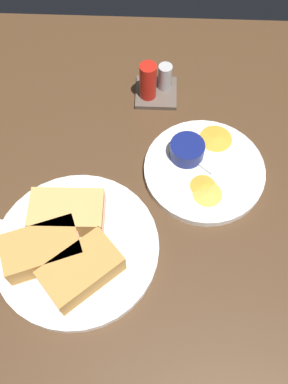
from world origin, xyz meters
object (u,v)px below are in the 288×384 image
(ramekin_light_gravy, at_px, (187,150))
(ramekin_dark_sauce, at_px, (77,279))
(spoon_by_gravy_ramekin, at_px, (185,153))
(sandwich_half_near, at_px, (67,213))
(plate_sandwich_main, at_px, (77,247))
(plate_chips_companion, at_px, (204,170))
(spoon_by_dark_ramekin, at_px, (65,257))
(condiment_caddy, at_px, (155,84))
(sandwich_half_far, at_px, (42,249))
(sandwich_half_extra, at_px, (81,270))

(ramekin_light_gravy, bearing_deg, ramekin_dark_sauce, -124.68)
(ramekin_light_gravy, xyz_separation_m, spoon_by_gravy_ramekin, (-0.00, 0.00, -0.01))
(ramekin_light_gravy, bearing_deg, sandwich_half_near, -145.27)
(plate_sandwich_main, height_order, plate_chips_companion, same)
(sandwich_half_near, bearing_deg, ramekin_light_gravy, 34.73)
(plate_sandwich_main, relative_size, plate_chips_companion, 1.24)
(ramekin_light_gravy, bearing_deg, spoon_by_dark_ramekin, -133.35)
(sandwich_half_near, distance_m, condiment_caddy, 0.35)
(sandwich_half_far, xyz_separation_m, condiment_caddy, (0.18, 0.39, -0.01))
(spoon_by_gravy_ramekin, bearing_deg, sandwich_half_far, -137.92)
(sandwich_half_extra, xyz_separation_m, ramekin_dark_sauce, (-0.01, -0.01, -0.01))
(plate_sandwich_main, xyz_separation_m, spoon_by_gravy_ramekin, (0.19, 0.21, 0.01))
(ramekin_light_gravy, relative_size, condiment_caddy, 0.72)
(ramekin_dark_sauce, height_order, spoon_by_gravy_ramekin, ramekin_dark_sauce)
(sandwich_half_extra, distance_m, ramekin_dark_sauce, 0.02)
(sandwich_half_near, bearing_deg, plate_chips_companion, 25.45)
(plate_chips_companion, xyz_separation_m, spoon_by_gravy_ramekin, (-0.04, 0.03, 0.01))
(spoon_by_gravy_ramekin, bearing_deg, ramekin_dark_sauce, -124.05)
(ramekin_dark_sauce, xyz_separation_m, spoon_by_gravy_ramekin, (0.18, 0.27, -0.01))
(plate_sandwich_main, distance_m, ramekin_light_gravy, 0.28)
(sandwich_half_extra, relative_size, spoon_by_gravy_ramekin, 1.74)
(sandwich_half_extra, height_order, ramekin_light_gravy, sandwich_half_extra)
(condiment_caddy, bearing_deg, sandwich_half_extra, -104.52)
(ramekin_dark_sauce, relative_size, ramekin_light_gravy, 0.88)
(plate_chips_companion, relative_size, spoon_by_gravy_ramekin, 2.81)
(ramekin_light_gravy, height_order, spoon_by_gravy_ramekin, ramekin_light_gravy)
(plate_chips_companion, xyz_separation_m, condiment_caddy, (-0.10, 0.20, 0.03))
(spoon_by_gravy_ramekin, bearing_deg, plate_sandwich_main, -133.50)
(ramekin_dark_sauce, distance_m, spoon_by_dark_ramekin, 0.05)
(sandwich_half_far, relative_size, ramekin_light_gravy, 2.18)
(ramekin_dark_sauce, distance_m, plate_chips_companion, 0.33)
(plate_chips_companion, bearing_deg, ramekin_dark_sauce, -132.88)
(sandwich_half_near, distance_m, ramekin_light_gravy, 0.26)
(sandwich_half_far, bearing_deg, ramekin_light_gravy, 41.45)
(spoon_by_dark_ramekin, bearing_deg, spoon_by_gravy_ramekin, 47.32)
(sandwich_half_far, distance_m, spoon_by_gravy_ramekin, 0.33)
(sandwich_half_far, distance_m, spoon_by_dark_ramekin, 0.04)
(sandwich_half_extra, xyz_separation_m, spoon_by_gravy_ramekin, (0.18, 0.26, -0.02))
(plate_sandwich_main, distance_m, condiment_caddy, 0.39)
(sandwich_half_extra, distance_m, condiment_caddy, 0.44)
(sandwich_half_near, bearing_deg, sandwich_half_far, -115.80)
(sandwich_half_near, relative_size, ramekin_light_gravy, 1.97)
(sandwich_half_near, height_order, spoon_by_dark_ramekin, sandwich_half_near)
(ramekin_dark_sauce, distance_m, condiment_caddy, 0.45)
(sandwich_half_extra, bearing_deg, spoon_by_gravy_ramekin, 55.69)
(spoon_by_gravy_ramekin, xyz_separation_m, condiment_caddy, (-0.07, 0.17, 0.01))
(plate_sandwich_main, bearing_deg, plate_chips_companion, 36.55)
(spoon_by_dark_ramekin, bearing_deg, ramekin_dark_sauce, -57.17)
(sandwich_half_far, relative_size, plate_chips_companion, 0.62)
(sandwich_half_extra, bearing_deg, plate_sandwich_main, 109.20)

